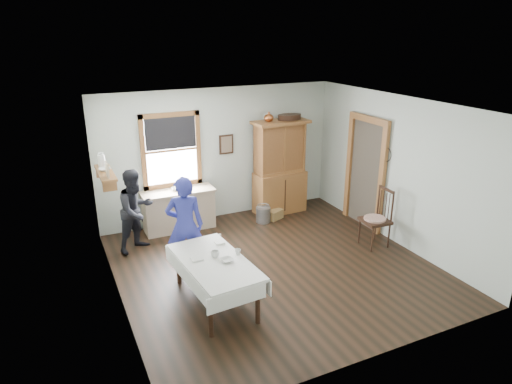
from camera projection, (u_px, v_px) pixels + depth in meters
room at (275, 191)px, 7.22m from camera, size 5.01×5.01×2.70m
window at (171, 146)px, 8.82m from camera, size 1.18×0.07×1.48m
doorway at (366, 169)px, 8.99m from camera, size 0.09×1.14×2.22m
wall_shelf at (105, 171)px, 7.50m from camera, size 0.24×1.00×0.44m
framed_picture at (226, 144)px, 9.31m from camera, size 0.30×0.04×0.40m
rug_beater at (387, 148)px, 8.33m from camera, size 0.01×0.27×0.27m
work_counter at (179, 210)px, 9.01m from camera, size 1.42×0.55×0.81m
china_hutch at (280, 167)px, 9.68m from camera, size 1.20×0.61×2.00m
dining_table at (215, 281)px, 6.60m from camera, size 1.01×1.74×0.67m
spindle_chair at (375, 218)px, 8.25m from camera, size 0.54×0.54×1.10m
pail at (263, 215)px, 9.41m from camera, size 0.30×0.30×0.32m
wicker_basket at (274, 214)px, 9.59m from camera, size 0.40×0.35×0.20m
woman_blue at (185, 229)px, 7.28m from camera, size 0.64×0.51×1.52m
figure_dark at (136, 213)px, 8.08m from camera, size 0.85×0.79×1.39m
table_cup_a at (215, 254)px, 6.56m from camera, size 0.15×0.15×0.10m
table_cup_b at (238, 252)px, 6.64m from camera, size 0.10×0.10×0.08m
table_bowl at (227, 260)px, 6.44m from camera, size 0.21×0.21×0.05m
counter_book at (177, 188)px, 8.97m from camera, size 0.16×0.22×0.02m
counter_bowl at (176, 189)px, 8.88m from camera, size 0.24×0.24×0.06m
shelf_bowl at (105, 169)px, 7.50m from camera, size 0.22×0.22×0.05m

